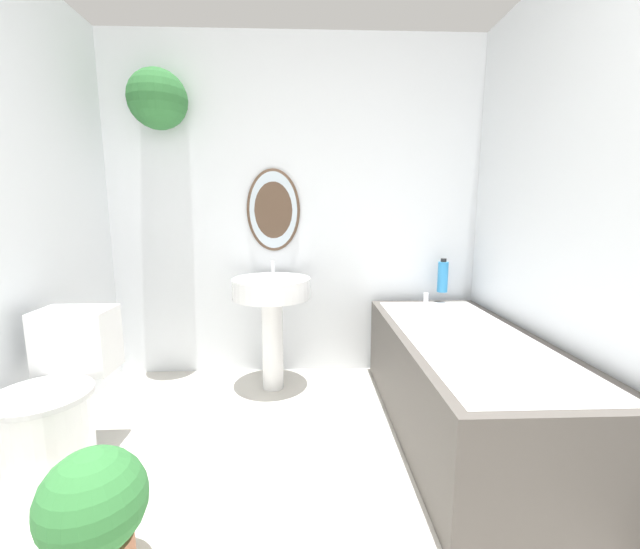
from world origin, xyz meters
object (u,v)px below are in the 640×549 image
object	(u,v)px
potted_plant	(94,512)
toilet	(56,410)
bathtub	(464,382)
shampoo_bottle	(443,276)
pedestal_sink	(272,303)

from	to	relation	value
potted_plant	toilet	bearing A→B (deg)	129.29
toilet	bathtub	xyz separation A→B (m)	(1.98, 0.29, -0.03)
shampoo_bottle	potted_plant	distance (m)	2.35
pedestal_sink	potted_plant	xyz separation A→B (m)	(-0.45, -1.42, -0.33)
potted_plant	shampoo_bottle	bearing A→B (deg)	43.98
bathtub	shampoo_bottle	bearing A→B (deg)	80.60
pedestal_sink	potted_plant	bearing A→B (deg)	-107.57
toilet	bathtub	world-z (taller)	toilet
bathtub	potted_plant	size ratio (longest dim) A/B	3.57
bathtub	pedestal_sink	bearing A→B (deg)	151.80
toilet	shampoo_bottle	bearing A→B (deg)	26.49
toilet	potted_plant	size ratio (longest dim) A/B	1.58
pedestal_sink	shampoo_bottle	world-z (taller)	shampoo_bottle
toilet	bathtub	size ratio (longest dim) A/B	0.44
shampoo_bottle	toilet	bearing A→B (deg)	-153.51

